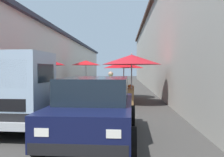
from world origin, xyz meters
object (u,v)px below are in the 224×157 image
at_px(fruit_stall_far_left, 86,66).
at_px(vendor_by_crates, 111,87).
at_px(fruit_stall_near_left, 131,64).
at_px(delivery_truck, 25,91).
at_px(parked_scooter, 80,87).
at_px(fruit_stall_far_right, 124,71).
at_px(hatchback_car, 95,107).
at_px(fruit_stall_mid_lane, 34,64).

relative_size(fruit_stall_far_left, vendor_by_crates, 1.57).
bearing_deg(fruit_stall_far_left, fruit_stall_near_left, -157.68).
height_order(delivery_truck, parked_scooter, delivery_truck).
distance_m(fruit_stall_far_left, fruit_stall_far_right, 6.96).
bearing_deg(vendor_by_crates, fruit_stall_far_left, 15.25).
bearing_deg(vendor_by_crates, hatchback_car, 178.84).
distance_m(fruit_stall_far_right, parked_scooter, 4.46).
bearing_deg(fruit_stall_far_right, hatchback_car, 175.28).
bearing_deg(fruit_stall_far_left, hatchback_car, -169.93).
bearing_deg(parked_scooter, delivery_truck, -178.15).
height_order(fruit_stall_far_right, delivery_truck, fruit_stall_far_right).
xyz_separation_m(fruit_stall_near_left, parked_scooter, (5.40, 3.40, -1.46)).
relative_size(fruit_stall_near_left, parked_scooter, 1.66).
relative_size(hatchback_car, vendor_by_crates, 2.54).
height_order(fruit_stall_far_left, parked_scooter, fruit_stall_far_left).
relative_size(fruit_stall_near_left, vendor_by_crates, 1.77).
height_order(delivery_truck, vendor_by_crates, delivery_truck).
distance_m(fruit_stall_near_left, parked_scooter, 6.55).
xyz_separation_m(fruit_stall_far_right, parked_scooter, (3.02, 3.08, -1.12)).
bearing_deg(vendor_by_crates, delivery_truck, 149.87).
xyz_separation_m(fruit_stall_mid_lane, parked_scooter, (6.41, -0.84, -1.44)).
bearing_deg(fruit_stall_far_right, fruit_stall_mid_lane, 130.81).
bearing_deg(fruit_stall_mid_lane, delivery_truck, -162.96).
xyz_separation_m(fruit_stall_near_left, hatchback_car, (-5.68, 0.98, -1.17)).
bearing_deg(hatchback_car, fruit_stall_far_right, -4.72).
bearing_deg(fruit_stall_mid_lane, fruit_stall_far_right, -49.19).
relative_size(fruit_stall_far_right, hatchback_car, 0.58).
bearing_deg(parked_scooter, fruit_stall_mid_lane, 172.53).
bearing_deg(parked_scooter, fruit_stall_near_left, -147.84).
height_order(fruit_stall_mid_lane, fruit_stall_far_right, fruit_stall_mid_lane).
xyz_separation_m(fruit_stall_near_left, vendor_by_crates, (-1.07, 0.89, -1.02)).
distance_m(hatchback_car, delivery_truck, 2.28).
relative_size(fruit_stall_far_left, hatchback_car, 0.62).
height_order(fruit_stall_near_left, hatchback_car, fruit_stall_near_left).
relative_size(fruit_stall_far_right, parked_scooter, 1.39).
distance_m(vendor_by_crates, parked_scooter, 6.95).
xyz_separation_m(fruit_stall_far_left, fruit_stall_far_right, (-6.17, -3.19, -0.33)).
distance_m(fruit_stall_far_left, hatchback_car, 14.50).
distance_m(fruit_stall_far_left, fruit_stall_mid_lane, 9.58).
height_order(fruit_stall_far_left, fruit_stall_far_right, fruit_stall_far_left).
distance_m(fruit_stall_mid_lane, delivery_truck, 4.08).
height_order(fruit_stall_far_left, vendor_by_crates, fruit_stall_far_left).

